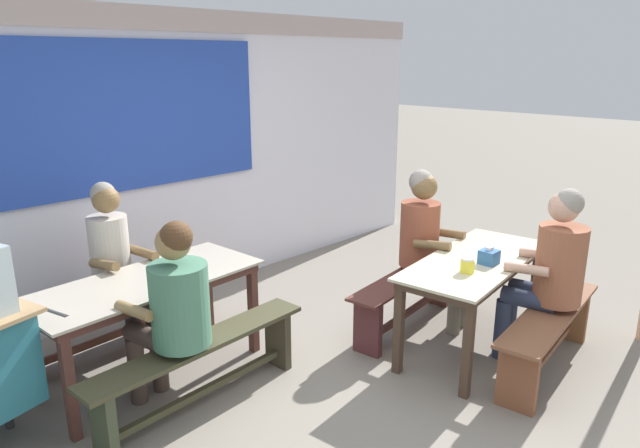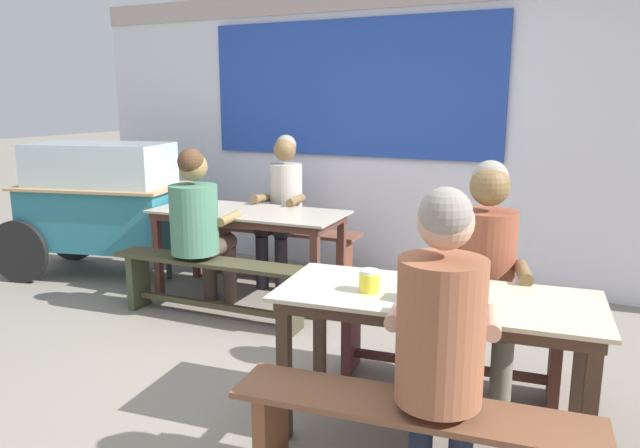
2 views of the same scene
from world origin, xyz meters
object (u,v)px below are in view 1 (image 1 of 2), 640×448
Objects in this scene: bench_near_front at (548,331)px; condiment_jar at (468,265)px; person_right_near_table at (427,238)px; tissue_box at (489,257)px; dining_table_far at (147,290)px; person_center_facing at (117,259)px; bench_near_back at (406,294)px; bench_far_front at (202,363)px; person_left_back_turned at (173,306)px; dining_table_near at (475,269)px; bench_far_back at (108,312)px; person_near_front at (551,266)px.

bench_near_front is 13.73× the size of condiment_jar.
person_right_near_table is at bearing 55.42° from condiment_jar.
tissue_box is at bearing 102.73° from bench_near_front.
dining_table_far is 0.51m from person_center_facing.
person_center_facing is 2.57m from condiment_jar.
bench_near_back is 1.15m from bench_near_front.
bench_near_front is 0.77m from condiment_jar.
person_left_back_turned is (-0.14, 0.06, 0.42)m from bench_far_front.
dining_table_far is 1.01× the size of bench_far_front.
dining_table_near is 2.25m from person_left_back_turned.
bench_far_front is 1.09× the size of bench_near_front.
person_center_facing is at bearing 128.75° from condiment_jar.
person_right_near_table is 0.76m from condiment_jar.
tissue_box is at bearing -26.44° from person_left_back_turned.
tissue_box is (1.89, -0.95, 0.48)m from bench_far_front.
bench_far_front is 1.87m from bench_near_back.
person_left_back_turned reaches higher than dining_table_far.
person_center_facing is 2.76m from tissue_box.
bench_near_back is 1.08× the size of person_center_facing.
person_left_back_turned reaches higher than bench_near_back.
dining_table_far is at bearing 93.11° from bench_far_front.
bench_far_back is 1.03× the size of bench_near_front.
person_center_facing is at bearing 81.59° from person_left_back_turned.
condiment_jar is (-0.23, -0.67, 0.50)m from bench_near_back.
bench_near_front is 1.19m from person_right_near_table.
person_left_back_turned is (-2.13, 1.46, 0.43)m from bench_near_front.
person_right_near_table is 10.28× the size of tissue_box.
bench_near_back is (-0.07, 0.57, -0.36)m from dining_table_near.
bench_far_back is at bearing 93.11° from bench_far_front.
dining_table_near reaches higher than bench_near_back.
tissue_box is at bearing -87.30° from bench_near_back.
bench_far_front and bench_near_back have the same top height.
person_right_near_table is (0.13, 0.53, 0.10)m from dining_table_near.
dining_table_far is at bearing 156.25° from bench_near_back.
person_left_back_turned is at bearing 170.61° from person_right_near_table.
person_near_front is (2.11, -1.91, 0.11)m from dining_table_far.
dining_table_far is at bearing 78.28° from person_left_back_turned.
bench_near_back is at bearing 101.75° from person_near_front.
dining_table_near is 0.55m from person_right_near_table.
dining_table_far is 2.09m from bench_near_back.
person_center_facing is (0.07, -0.07, 0.43)m from bench_far_back.
dining_table_near is at bearing 107.29° from person_near_front.
dining_table_near is (1.96, -1.40, -0.00)m from dining_table_far.
person_center_facing reaches higher than condiment_jar.
condiment_jar reaches higher than bench_far_back.
bench_near_front is at bearing -77.27° from tissue_box.
bench_near_front is (0.07, -0.57, -0.34)m from dining_table_near.
person_left_back_turned is (-2.06, 0.89, 0.09)m from dining_table_near.
bench_near_front is at bearing -140.91° from person_near_front.
bench_near_back is at bearing -8.96° from person_left_back_turned.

